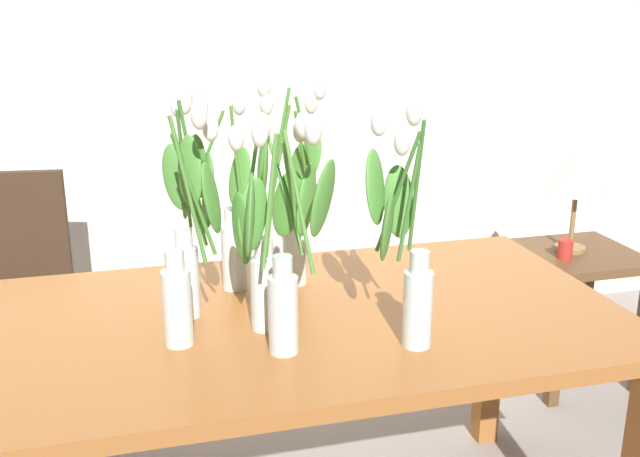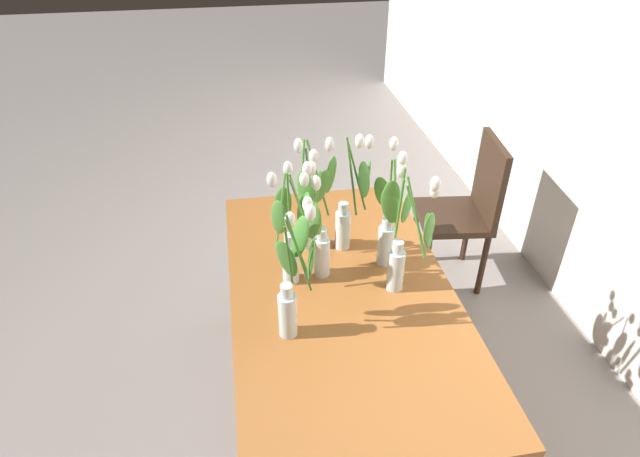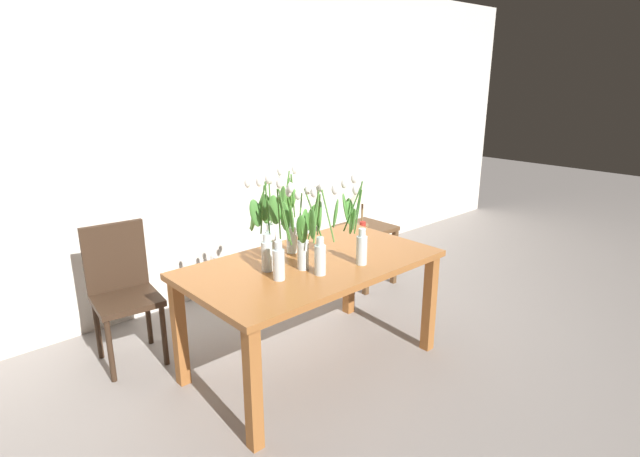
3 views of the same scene
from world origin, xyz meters
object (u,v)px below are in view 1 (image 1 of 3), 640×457
object	(u,v)px
tulip_vase_1	(187,239)
table_lamp	(578,176)
tulip_vase_2	(291,200)
tulip_vase_3	(188,249)
tulip_vase_0	(282,253)
tulip_vase_4	(267,262)
tulip_vase_5	(406,257)
tulip_vase_6	(227,227)
side_table	(577,279)
dining_table	(309,345)
dining_chair	(9,291)
pillar_candle	(565,249)

from	to	relation	value
tulip_vase_1	table_lamp	bearing A→B (deg)	22.92
tulip_vase_2	tulip_vase_3	distance (m)	0.44
tulip_vase_0	tulip_vase_4	bearing A→B (deg)	97.87
tulip_vase_5	tulip_vase_6	size ratio (longest dim) A/B	1.04
tulip_vase_1	tulip_vase_5	bearing A→B (deg)	-33.50
tulip_vase_6	tulip_vase_1	bearing A→B (deg)	-130.30
tulip_vase_0	tulip_vase_3	world-z (taller)	tulip_vase_3
tulip_vase_2	tulip_vase_3	xyz separation A→B (m)	(-0.31, -0.31, -0.01)
side_table	tulip_vase_3	bearing A→B (deg)	-153.21
tulip_vase_6	table_lamp	xyz separation A→B (m)	(1.43, 0.51, -0.06)
dining_table	tulip_vase_4	bearing A→B (deg)	-145.85
tulip_vase_6	table_lamp	world-z (taller)	tulip_vase_6
tulip_vase_4	dining_chair	world-z (taller)	tulip_vase_4
tulip_vase_0	tulip_vase_4	xyz separation A→B (m)	(-0.01, 0.10, -0.05)
tulip_vase_0	tulip_vase_5	size ratio (longest dim) A/B	0.98
side_table	tulip_vase_0	bearing A→B (deg)	-147.07
tulip_vase_2	dining_table	bearing A→B (deg)	-91.81
tulip_vase_2	tulip_vase_1	bearing A→B (deg)	-154.20
tulip_vase_5	dining_chair	bearing A→B (deg)	131.95
tulip_vase_1	pillar_candle	world-z (taller)	tulip_vase_1
tulip_vase_6	dining_chair	world-z (taller)	tulip_vase_6
tulip_vase_4	tulip_vase_3	bearing A→B (deg)	179.63
tulip_vase_6	table_lamp	size ratio (longest dim) A/B	1.34
table_lamp	dining_table	bearing A→B (deg)	-149.43
table_lamp	side_table	bearing A→B (deg)	-31.95
dining_table	tulip_vase_1	world-z (taller)	tulip_vase_1
tulip_vase_3	table_lamp	distance (m)	1.77
dining_table	tulip_vase_4	distance (m)	0.31
tulip_vase_0	side_table	size ratio (longest dim) A/B	0.99
dining_chair	pillar_candle	bearing A→B (deg)	-7.44
pillar_candle	table_lamp	bearing A→B (deg)	46.71
tulip_vase_1	tulip_vase_4	world-z (taller)	tulip_vase_1
dining_table	dining_chair	xyz separation A→B (m)	(-0.86, 0.93, -0.12)
dining_table	pillar_candle	bearing A→B (deg)	29.28
tulip_vase_2	table_lamp	bearing A→B (deg)	22.22
tulip_vase_1	tulip_vase_6	xyz separation A→B (m)	(0.12, 0.14, -0.02)
dining_chair	side_table	distance (m)	2.16
dining_table	tulip_vase_5	distance (m)	0.41
tulip_vase_5	pillar_candle	size ratio (longest dim) A/B	7.40
dining_chair	side_table	size ratio (longest dim) A/B	1.69
tulip_vase_4	tulip_vase_6	world-z (taller)	tulip_vase_4
side_table	tulip_vase_6	bearing A→B (deg)	-161.32
tulip_vase_0	side_table	world-z (taller)	tulip_vase_0
table_lamp	tulip_vase_6	bearing A→B (deg)	-160.22
tulip_vase_2	tulip_vase_4	distance (m)	0.34
tulip_vase_0	tulip_vase_3	bearing A→B (deg)	152.59
side_table	pillar_candle	bearing A→B (deg)	-150.82
tulip_vase_5	dining_chair	world-z (taller)	tulip_vase_5
tulip_vase_1	tulip_vase_4	distance (m)	0.24
dining_table	table_lamp	size ratio (longest dim) A/B	4.02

